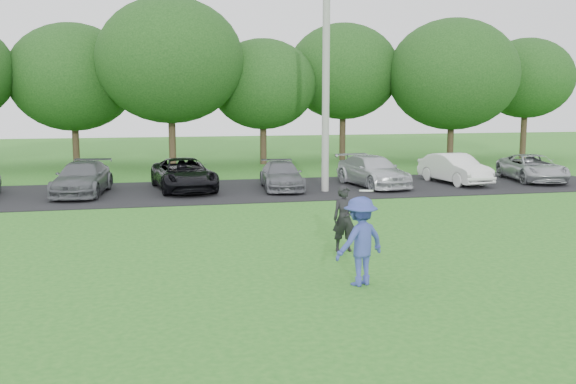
% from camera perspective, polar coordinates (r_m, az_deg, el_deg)
% --- Properties ---
extents(ground, '(100.00, 100.00, 0.00)m').
position_cam_1_polar(ground, '(12.76, 3.49, -8.02)').
color(ground, '#287020').
rests_on(ground, ground).
extents(parking_lot, '(32.00, 6.50, 0.03)m').
position_cam_1_polar(parking_lot, '(25.24, -4.75, 0.15)').
color(parking_lot, black).
rests_on(parking_lot, ground).
extents(utility_pole, '(0.28, 0.28, 9.08)m').
position_cam_1_polar(utility_pole, '(24.66, 3.39, 10.52)').
color(utility_pole, '#999994').
rests_on(utility_pole, ground).
extents(frisbee_player, '(1.28, 1.02, 1.87)m').
position_cam_1_polar(frisbee_player, '(12.45, 6.44, -4.35)').
color(frisbee_player, '#37449C').
rests_on(frisbee_player, ground).
extents(camera_bystander, '(0.58, 0.43, 1.56)m').
position_cam_1_polar(camera_bystander, '(15.17, 5.04, -2.36)').
color(camera_bystander, black).
rests_on(camera_bystander, ground).
extents(parked_cars, '(28.41, 5.02, 1.25)m').
position_cam_1_polar(parked_cars, '(25.22, -4.14, 1.55)').
color(parked_cars, '#585B60').
rests_on(parked_cars, parking_lot).
extents(tree_row, '(42.39, 9.85, 8.64)m').
position_cam_1_polar(tree_row, '(34.89, -4.61, 10.45)').
color(tree_row, '#38281C').
rests_on(tree_row, ground).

